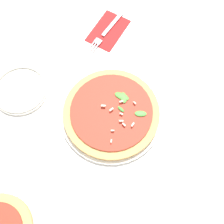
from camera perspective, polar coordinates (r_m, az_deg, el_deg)
name	(u,v)px	position (r m, az deg, el deg)	size (l,w,h in m)	color
ground_plane	(121,107)	(0.81, 1.95, 1.00)	(6.00, 6.00, 0.00)	silver
pizza_arugula_main	(112,114)	(0.78, 0.02, -0.36)	(0.31, 0.31, 0.05)	silver
napkin	(108,30)	(0.96, -0.85, 17.38)	(0.18, 0.14, 0.01)	#B21E1E
fork	(107,31)	(0.96, -1.11, 17.29)	(0.20, 0.07, 0.00)	silver
side_plate_white	(20,90)	(0.88, -19.30, 4.62)	(0.17, 0.17, 0.02)	silver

